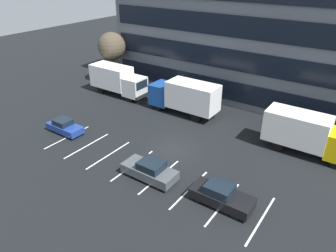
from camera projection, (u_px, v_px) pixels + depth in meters
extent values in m
plane|color=black|center=(173.00, 150.00, 29.01)|extent=(120.00, 120.00, 0.00)
cube|color=slate|center=(256.00, 36.00, 38.77)|extent=(34.68, 11.99, 14.40)
cube|color=black|center=(231.00, 91.00, 36.78)|extent=(33.29, 0.16, 2.30)
cube|color=black|center=(234.00, 60.00, 35.12)|extent=(33.29, 0.16, 2.30)
cube|color=black|center=(237.00, 27.00, 33.45)|extent=(33.29, 0.16, 2.30)
cube|color=silver|center=(67.00, 137.00, 31.07)|extent=(0.14, 5.40, 0.01)
cube|color=silver|center=(87.00, 146.00, 29.66)|extent=(0.14, 5.40, 0.01)
cube|color=silver|center=(109.00, 155.00, 28.24)|extent=(0.14, 5.40, 0.01)
cube|color=silver|center=(133.00, 165.00, 26.82)|extent=(0.14, 5.40, 0.01)
cube|color=silver|center=(160.00, 177.00, 25.40)|extent=(0.14, 5.40, 0.01)
cube|color=silver|center=(189.00, 189.00, 23.98)|extent=(0.14, 5.40, 0.01)
cube|color=silver|center=(223.00, 204.00, 22.56)|extent=(0.14, 5.40, 0.01)
cube|color=silver|center=(261.00, 220.00, 21.14)|extent=(0.14, 5.40, 0.01)
cube|color=white|center=(297.00, 128.00, 28.04)|extent=(5.40, 2.59, 2.80)
cylinder|color=black|center=(285.00, 136.00, 30.16)|extent=(1.04, 0.31, 1.04)
cylinder|color=black|center=(278.00, 146.00, 28.60)|extent=(1.04, 0.31, 1.04)
cube|color=white|center=(135.00, 87.00, 38.88)|extent=(2.28, 2.49, 2.28)
cube|color=black|center=(142.00, 85.00, 38.10)|extent=(0.06, 2.09, 1.00)
cube|color=white|center=(112.00, 76.00, 40.55)|extent=(5.38, 2.59, 2.80)
cube|color=black|center=(143.00, 96.00, 38.73)|extent=(0.21, 2.49, 0.41)
cylinder|color=black|center=(141.00, 93.00, 40.18)|extent=(1.04, 0.31, 1.04)
cylinder|color=black|center=(130.00, 98.00, 38.63)|extent=(1.04, 0.31, 1.04)
cylinder|color=black|center=(112.00, 85.00, 42.67)|extent=(1.04, 0.31, 1.04)
cylinder|color=black|center=(101.00, 90.00, 41.11)|extent=(1.04, 0.31, 1.04)
cube|color=#194799|center=(163.00, 94.00, 36.67)|extent=(2.37, 2.59, 2.37)
cube|color=black|center=(155.00, 88.00, 37.04)|extent=(0.06, 2.17, 1.04)
cube|color=white|center=(193.00, 96.00, 34.37)|extent=(5.61, 2.70, 2.91)
cube|color=black|center=(154.00, 99.00, 37.77)|extent=(0.22, 2.59, 0.43)
cylinder|color=black|center=(157.00, 106.00, 36.41)|extent=(1.08, 0.32, 1.08)
cylinder|color=black|center=(168.00, 100.00, 38.03)|extent=(1.08, 0.32, 1.08)
cylinder|color=black|center=(196.00, 117.00, 33.82)|extent=(1.08, 0.32, 1.08)
cylinder|color=black|center=(206.00, 110.00, 35.44)|extent=(1.08, 0.32, 1.08)
cube|color=#474C51|center=(149.00, 171.00, 24.99)|extent=(4.48, 1.88, 0.73)
cube|color=black|center=(151.00, 165.00, 24.56)|extent=(1.88, 1.65, 0.63)
cylinder|color=black|center=(129.00, 173.00, 25.26)|extent=(0.63, 0.23, 0.63)
cylinder|color=black|center=(142.00, 164.00, 26.45)|extent=(0.63, 0.23, 0.63)
cylinder|color=black|center=(158.00, 186.00, 23.81)|extent=(0.63, 0.23, 0.63)
cylinder|color=black|center=(170.00, 176.00, 24.99)|extent=(0.63, 0.23, 0.63)
cube|color=navy|center=(65.00, 128.00, 31.69)|extent=(3.91, 1.64, 0.64)
cube|color=black|center=(63.00, 122.00, 31.52)|extent=(1.64, 1.44, 0.55)
cylinder|color=black|center=(79.00, 131.00, 31.70)|extent=(0.55, 0.20, 0.55)
cylinder|color=black|center=(68.00, 136.00, 30.67)|extent=(0.55, 0.20, 0.55)
cylinder|color=black|center=(63.00, 124.00, 32.97)|extent=(0.55, 0.20, 0.55)
cylinder|color=black|center=(52.00, 129.00, 31.94)|extent=(0.55, 0.20, 0.55)
cube|color=black|center=(222.00, 197.00, 22.26)|extent=(4.47, 1.87, 0.73)
cube|color=black|center=(220.00, 188.00, 22.06)|extent=(1.88, 1.64, 0.62)
cylinder|color=black|center=(245.00, 202.00, 22.26)|extent=(0.62, 0.23, 0.62)
cylinder|color=black|center=(235.00, 216.00, 21.08)|extent=(0.62, 0.23, 0.62)
cylinder|color=black|center=(209.00, 187.00, 23.71)|extent=(0.62, 0.23, 0.62)
cylinder|color=black|center=(198.00, 199.00, 22.53)|extent=(0.62, 0.23, 0.62)
cylinder|color=#473323|center=(114.00, 70.00, 44.27)|extent=(0.28, 0.28, 3.66)
sphere|color=#4C4233|center=(112.00, 46.00, 42.74)|extent=(3.73, 3.73, 3.73)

